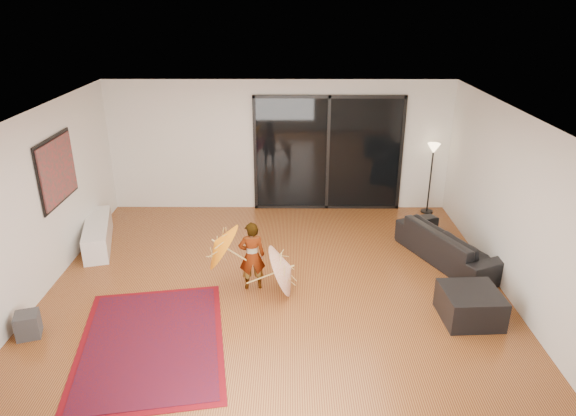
{
  "coord_description": "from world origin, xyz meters",
  "views": [
    {
      "loc": [
        0.23,
        -6.7,
        4.19
      ],
      "look_at": [
        0.19,
        0.78,
        1.1
      ],
      "focal_mm": 32.0,
      "sensor_mm": 36.0,
      "label": 1
    }
  ],
  "objects_px": {
    "media_console": "(98,234)",
    "ottoman": "(470,305)",
    "sofa": "(451,244)",
    "child": "(252,256)"
  },
  "relations": [
    {
      "from": "media_console",
      "to": "ottoman",
      "type": "bearing_deg",
      "value": -36.34
    },
    {
      "from": "sofa",
      "to": "ottoman",
      "type": "height_order",
      "value": "sofa"
    },
    {
      "from": "child",
      "to": "ottoman",
      "type": "bearing_deg",
      "value": 156.29
    },
    {
      "from": "child",
      "to": "media_console",
      "type": "bearing_deg",
      "value": -35.31
    },
    {
      "from": "media_console",
      "to": "child",
      "type": "relative_size",
      "value": 1.47
    },
    {
      "from": "media_console",
      "to": "ottoman",
      "type": "xyz_separation_m",
      "value": [
        5.98,
        -2.27,
        -0.0
      ]
    },
    {
      "from": "media_console",
      "to": "ottoman",
      "type": "height_order",
      "value": "media_console"
    },
    {
      "from": "media_console",
      "to": "sofa",
      "type": "height_order",
      "value": "sofa"
    },
    {
      "from": "ottoman",
      "to": "child",
      "type": "distance_m",
      "value": 3.22
    },
    {
      "from": "ottoman",
      "to": "child",
      "type": "relative_size",
      "value": 0.7
    }
  ]
}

